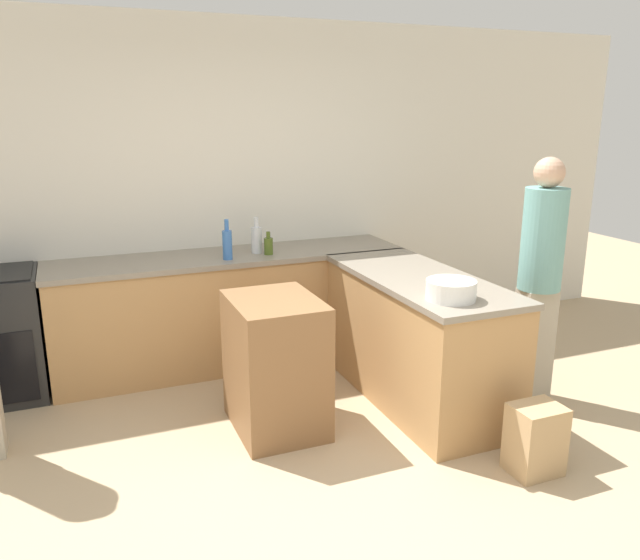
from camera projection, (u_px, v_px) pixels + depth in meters
The scene contains 11 objects.
ground_plane at pixel (338, 510), 3.21m from camera, with size 14.00×14.00×0.00m, color tan.
wall_back at pixel (217, 191), 5.07m from camera, with size 8.00×0.06×2.70m.
counter_back at pixel (231, 309), 5.00m from camera, with size 2.76×0.66×0.90m.
counter_peninsula at pixel (416, 338), 4.36m from camera, with size 0.69×1.67×0.90m.
island_table at pixel (276, 364), 3.95m from camera, with size 0.53×0.68×0.86m.
mixing_bowl at pixel (451, 290), 3.70m from camera, with size 0.30×0.30×0.12m.
olive_oil_bottle at pixel (268, 245), 4.85m from camera, with size 0.07×0.07×0.18m.
water_bottle_blue at pixel (227, 244), 4.68m from camera, with size 0.07×0.07×0.31m.
vinegar_bottle_clear at pixel (257, 239), 4.90m from camera, with size 0.08×0.08×0.28m.
person_at_peninsula at pixel (540, 271), 4.20m from camera, with size 0.28×0.28×1.70m.
paper_bag at pixel (535, 439), 3.50m from camera, with size 0.28×0.23×0.40m.
Camera 1 is at (-1.14, -2.54, 1.99)m, focal length 35.00 mm.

